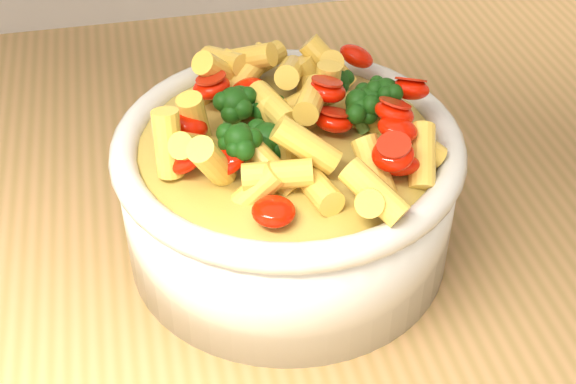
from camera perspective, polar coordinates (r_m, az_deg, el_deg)
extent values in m
cube|color=#A47746|center=(0.62, 10.12, -4.82)|extent=(1.20, 0.80, 0.04)
cylinder|color=silver|center=(0.57, 0.00, -0.36)|extent=(0.23, 0.23, 0.09)
ellipsoid|color=silver|center=(0.58, 0.00, -2.49)|extent=(0.21, 0.21, 0.03)
torus|color=silver|center=(0.54, 0.00, 3.38)|extent=(0.24, 0.24, 0.02)
ellipsoid|color=gold|center=(0.54, 0.00, 3.38)|extent=(0.20, 0.20, 0.02)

